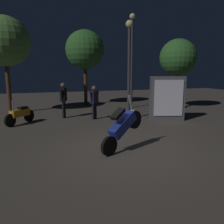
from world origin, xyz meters
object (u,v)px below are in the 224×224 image
(person_bystander_far, at_px, (94,100))
(motorcycle_blue_foreground, at_px, (122,126))
(motorcycle_orange_parked_left, at_px, (20,114))
(person_rider_beside, at_px, (63,97))
(kiosk_billboard, at_px, (167,98))
(streetlamp_near, at_px, (129,57))
(streetlamp_far, at_px, (132,50))

(person_bystander_far, bearing_deg, motorcycle_blue_foreground, -37.28)
(motorcycle_orange_parked_left, xyz_separation_m, person_rider_beside, (2.01, 0.77, 0.63))
(motorcycle_orange_parked_left, bearing_deg, kiosk_billboard, 120.48)
(motorcycle_orange_parked_left, height_order, streetlamp_near, streetlamp_near)
(streetlamp_near, relative_size, streetlamp_far, 0.81)
(motorcycle_orange_parked_left, relative_size, person_rider_beside, 0.74)
(person_rider_beside, height_order, streetlamp_far, streetlamp_far)
(person_bystander_far, bearing_deg, motorcycle_orange_parked_left, -124.19)
(kiosk_billboard, bearing_deg, streetlamp_far, -71.28)
(motorcycle_orange_parked_left, relative_size, kiosk_billboard, 0.63)
(person_rider_beside, xyz_separation_m, kiosk_billboard, (4.67, -2.03, -0.01))
(streetlamp_near, bearing_deg, person_bystander_far, 164.84)
(motorcycle_blue_foreground, height_order, kiosk_billboard, kiosk_billboard)
(person_rider_beside, distance_m, streetlamp_near, 3.78)
(streetlamp_far, xyz_separation_m, kiosk_billboard, (0.17, -4.00, -2.55))
(person_rider_beside, relative_size, kiosk_billboard, 0.84)
(motorcycle_blue_foreground, distance_m, person_rider_beside, 5.52)
(motorcycle_blue_foreground, xyz_separation_m, person_bystander_far, (0.26, 4.62, 0.23))
(streetlamp_near, bearing_deg, kiosk_billboard, -26.32)
(streetlamp_far, bearing_deg, person_bystander_far, -138.50)
(kiosk_billboard, bearing_deg, person_rider_beside, -7.28)
(motorcycle_blue_foreground, height_order, streetlamp_near, streetlamp_near)
(person_rider_beside, bearing_deg, motorcycle_blue_foreground, 130.58)
(kiosk_billboard, bearing_deg, motorcycle_orange_parked_left, 5.55)
(person_bystander_far, relative_size, kiosk_billboard, 0.78)
(person_rider_beside, distance_m, person_bystander_far, 1.60)
(streetlamp_far, bearing_deg, motorcycle_orange_parked_left, -157.17)
(person_rider_beside, bearing_deg, streetlamp_near, -173.26)
(person_rider_beside, bearing_deg, streetlamp_far, -127.62)
(person_bystander_far, relative_size, streetlamp_near, 0.35)
(motorcycle_blue_foreground, bearing_deg, motorcycle_orange_parked_left, 96.78)
(streetlamp_near, bearing_deg, motorcycle_orange_parked_left, 174.90)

